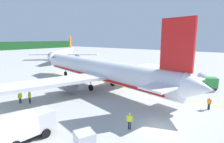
% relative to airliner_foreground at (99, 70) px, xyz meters
% --- Properties ---
extents(airliner_foreground, '(34.48, 41.49, 11.90)m').
position_rel_airliner_foreground_xyz_m(airliner_foreground, '(0.00, 0.00, 0.00)').
color(airliner_foreground, silver).
rests_on(airliner_foreground, ground).
extents(airliner_mid_apron, '(29.95, 26.00, 10.33)m').
position_rel_airliner_foreground_xyz_m(airliner_mid_apron, '(23.47, 41.90, -0.45)').
color(airliner_mid_apron, silver).
rests_on(airliner_mid_apron, ground).
extents(service_truck_fuel, '(6.27, 2.67, 2.50)m').
position_rel_airliner_foreground_xyz_m(service_truck_fuel, '(-18.57, -7.09, -1.94)').
color(service_truck_fuel, silver).
rests_on(service_truck_fuel, ground).
extents(service_truck_catering, '(6.41, 4.66, 2.40)m').
position_rel_airliner_foreground_xyz_m(service_truck_catering, '(12.74, -16.40, -1.99)').
color(service_truck_catering, '#338C3F').
rests_on(service_truck_catering, ground).
extents(cargo_container_near, '(2.15, 2.15, 2.04)m').
position_rel_airliner_foreground_xyz_m(cargo_container_near, '(-16.11, -12.99, -2.42)').
color(cargo_container_near, '#333338').
rests_on(cargo_container_near, ground).
extents(crew_marshaller, '(0.63, 0.23, 1.68)m').
position_rel_airliner_foreground_xyz_m(crew_marshaller, '(-13.81, 3.09, -2.40)').
color(crew_marshaller, '#191E33').
rests_on(crew_marshaller, ground).
extents(crew_loader_left, '(0.43, 0.55, 1.78)m').
position_rel_airliner_foreground_xyz_m(crew_loader_left, '(-10.39, -13.71, -2.33)').
color(crew_loader_left, '#191E33').
rests_on(crew_loader_left, ground).
extents(crew_loader_right, '(0.55, 0.43, 1.78)m').
position_rel_airliner_foreground_xyz_m(crew_loader_right, '(-12.94, 2.02, -2.34)').
color(crew_loader_right, '#191E33').
rests_on(crew_loader_right, ground).
extents(crew_supervisor, '(0.42, 0.56, 1.66)m').
position_rel_airliner_foreground_xyz_m(crew_supervisor, '(0.71, -19.14, -2.41)').
color(crew_supervisor, '#191E33').
rests_on(crew_supervisor, ground).
extents(apron_guide_line, '(0.30, 60.00, 0.01)m').
position_rel_airliner_foreground_xyz_m(apron_guide_line, '(2.90, -4.44, -3.39)').
color(apron_guide_line, yellow).
rests_on(apron_guide_line, ground).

